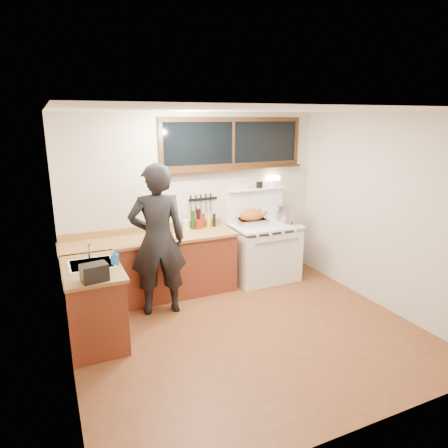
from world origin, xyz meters
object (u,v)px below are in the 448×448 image
man (158,240)px  roast_turkey (252,218)px  cutting_board (163,235)px  vintage_stove (264,251)px

man → roast_turkey: size_ratio=3.86×
man → cutting_board: man is taller
vintage_stove → man: man is taller
vintage_stove → man: (-1.82, -0.42, 0.53)m
cutting_board → roast_turkey: 1.47m
vintage_stove → roast_turkey: 0.57m
cutting_board → roast_turkey: size_ratio=0.83×
roast_turkey → vintage_stove: bearing=-17.8°
man → cutting_board: bearing=63.8°
roast_turkey → man: bearing=-163.3°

